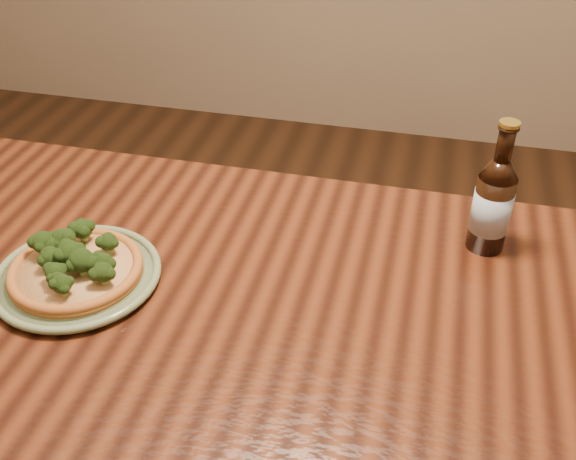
% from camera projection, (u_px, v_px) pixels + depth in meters
% --- Properties ---
extents(table, '(1.60, 0.90, 0.75)m').
position_uv_depth(table, '(230.00, 360.00, 1.11)').
color(table, '#49210F').
rests_on(table, ground).
extents(plate, '(0.28, 0.28, 0.02)m').
position_uv_depth(plate, '(77.00, 276.00, 1.12)').
color(plate, '#6A7C55').
rests_on(plate, table).
extents(pizza, '(0.22, 0.22, 0.07)m').
position_uv_depth(pizza, '(75.00, 266.00, 1.11)').
color(pizza, '#AA6126').
rests_on(pizza, plate).
extents(beer_bottle, '(0.07, 0.07, 0.25)m').
position_uv_depth(beer_bottle, '(493.00, 203.00, 1.15)').
color(beer_bottle, black).
rests_on(beer_bottle, table).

